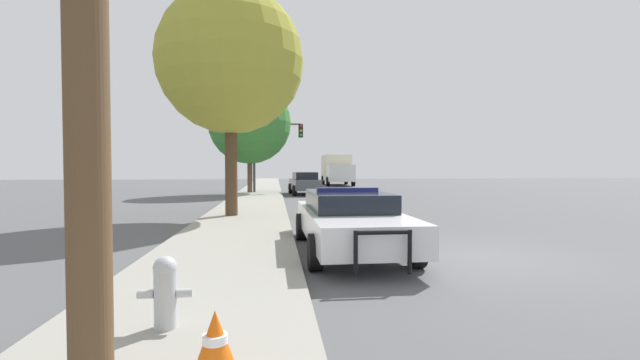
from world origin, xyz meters
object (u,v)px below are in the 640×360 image
object	(u,v)px
box_truck	(337,169)
car_background_midblock	(305,183)
fire_hydrant	(165,290)
traffic_cone	(215,342)
tree_sidewalk_mid	(250,123)
traffic_light	(274,142)
tree_sidewalk_near	(231,61)
police_car	(349,219)

from	to	relation	value
box_truck	car_background_midblock	bearing A→B (deg)	73.41
fire_hydrant	car_background_midblock	bearing A→B (deg)	82.43
fire_hydrant	traffic_cone	size ratio (longest dim) A/B	1.44
box_truck	tree_sidewalk_mid	world-z (taller)	tree_sidewalk_mid
traffic_light	tree_sidewalk_near	xyz separation A→B (m)	(-1.52, -13.82, 2.07)
police_car	tree_sidewalk_near	bearing A→B (deg)	-63.48
tree_sidewalk_mid	box_truck	bearing A→B (deg)	59.67
police_car	tree_sidewalk_near	size ratio (longest dim) A/B	0.68
car_background_midblock	box_truck	size ratio (longest dim) A/B	0.66
traffic_light	tree_sidewalk_near	size ratio (longest dim) A/B	0.59
traffic_light	tree_sidewalk_near	world-z (taller)	tree_sidewalk_near
fire_hydrant	traffic_cone	bearing A→B (deg)	-58.48
box_truck	traffic_cone	bearing A→B (deg)	80.34
tree_sidewalk_near	box_truck	bearing A→B (deg)	74.05
traffic_cone	fire_hydrant	bearing A→B (deg)	121.52
traffic_light	tree_sidewalk_mid	size ratio (longest dim) A/B	0.64
fire_hydrant	traffic_light	bearing A→B (deg)	87.29
box_truck	tree_sidewalk_near	bearing A→B (deg)	74.16
box_truck	tree_sidewalk_near	world-z (taller)	tree_sidewalk_near
traffic_light	box_truck	distance (m)	14.67
fire_hydrant	box_truck	size ratio (longest dim) A/B	0.11
traffic_light	tree_sidewalk_mid	bearing A→B (deg)	-171.65
fire_hydrant	traffic_cone	distance (m)	1.29
traffic_light	car_background_midblock	xyz separation A→B (m)	(1.99, -0.86, -2.71)
fire_hydrant	tree_sidewalk_mid	world-z (taller)	tree_sidewalk_mid
police_car	fire_hydrant	size ratio (longest dim) A/B	7.04
fire_hydrant	car_background_midblock	xyz separation A→B (m)	(3.15, 23.66, 0.24)
traffic_cone	tree_sidewalk_near	bearing A→B (deg)	95.01
fire_hydrant	police_car	bearing A→B (deg)	58.50
fire_hydrant	box_truck	distance (m)	38.40
box_truck	traffic_cone	world-z (taller)	box_truck
fire_hydrant	car_background_midblock	distance (m)	23.87
tree_sidewalk_near	tree_sidewalk_mid	distance (m)	13.61
car_background_midblock	tree_sidewalk_mid	xyz separation A→B (m)	(-3.63, 0.61, 4.01)
fire_hydrant	tree_sidewalk_mid	size ratio (longest dim) A/B	0.10
car_background_midblock	traffic_cone	world-z (taller)	car_background_midblock
tree_sidewalk_mid	car_background_midblock	bearing A→B (deg)	-9.59
traffic_light	traffic_cone	size ratio (longest dim) A/B	8.87
car_background_midblock	box_truck	distance (m)	14.66
box_truck	fire_hydrant	bearing A→B (deg)	79.07
police_car	tree_sidewalk_near	xyz separation A→B (m)	(-3.16, 6.12, 4.85)
tree_sidewalk_near	traffic_cone	world-z (taller)	tree_sidewalk_near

